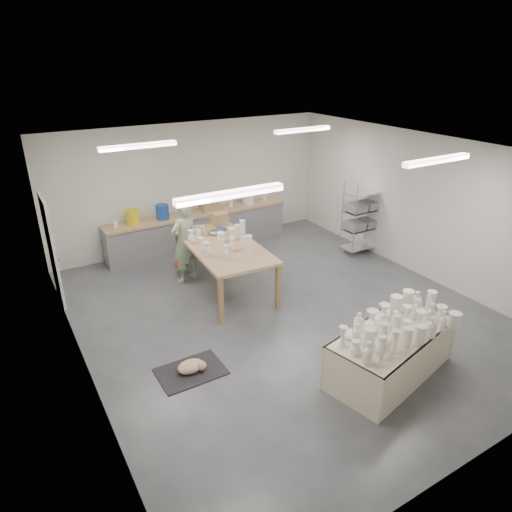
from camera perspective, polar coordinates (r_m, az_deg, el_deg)
room at (r=7.79m, az=2.55°, el=6.11°), size 8.00×8.02×3.00m
back_counter at (r=11.35m, az=-7.16°, el=3.43°), size 4.60×0.60×1.24m
wire_shelf at (r=11.11m, az=13.11°, el=4.88°), size 0.88×0.48×1.80m
drying_table at (r=7.20m, az=16.57°, el=-11.11°), size 2.25×1.45×1.11m
work_table at (r=9.17m, az=-4.24°, el=1.57°), size 1.47×2.67×1.35m
rug at (r=7.24m, az=-8.13°, el=-14.08°), size 1.00×0.70×0.02m
cat at (r=7.18m, az=-7.99°, el=-13.47°), size 0.49×0.41×0.18m
potter at (r=9.52m, az=-8.92°, el=1.75°), size 0.74×0.60×1.77m
red_stool at (r=10.00m, az=-9.29°, el=-1.11°), size 0.34×0.34×0.29m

